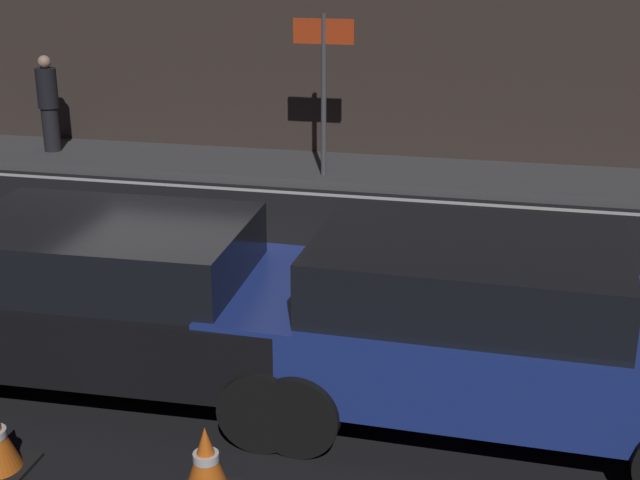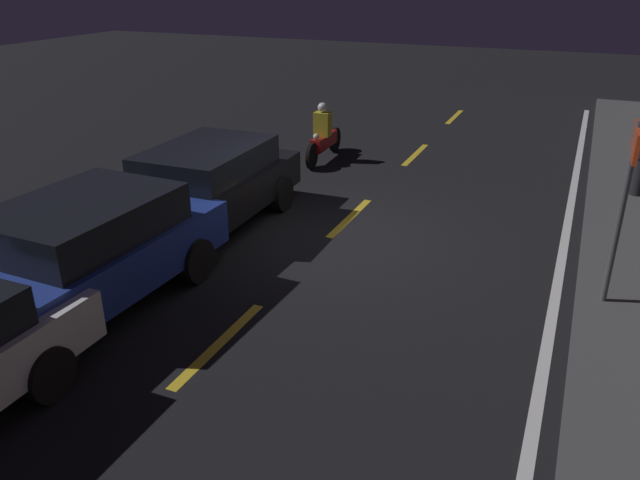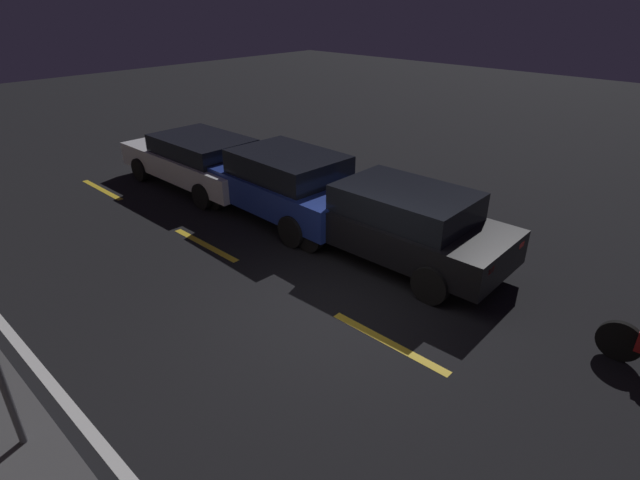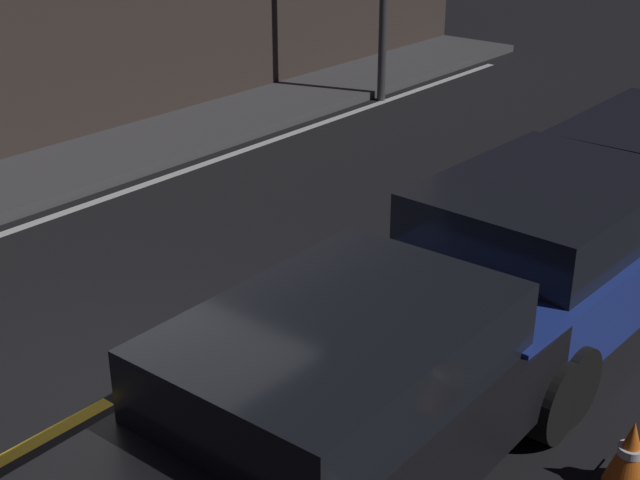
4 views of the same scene
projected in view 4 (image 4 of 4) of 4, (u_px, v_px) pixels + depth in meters
name	position (u px, v px, depth m)	size (l,w,h in m)	color
ground_plane	(109.00, 402.00, 7.21)	(56.00, 56.00, 0.00)	black
lane_dash_d	(368.00, 259.00, 9.67)	(2.00, 0.14, 0.01)	gold
lane_dash_e	(555.00, 157.00, 12.83)	(2.00, 0.14, 0.01)	gold
van_black	(352.00, 393.00, 5.96)	(4.34, 1.97, 1.43)	black
sedan_blue	(552.00, 246.00, 8.08)	(4.37, 2.11, 1.47)	navy
traffic_cone_mid	(630.00, 456.00, 6.14)	(0.42, 0.42, 0.55)	black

